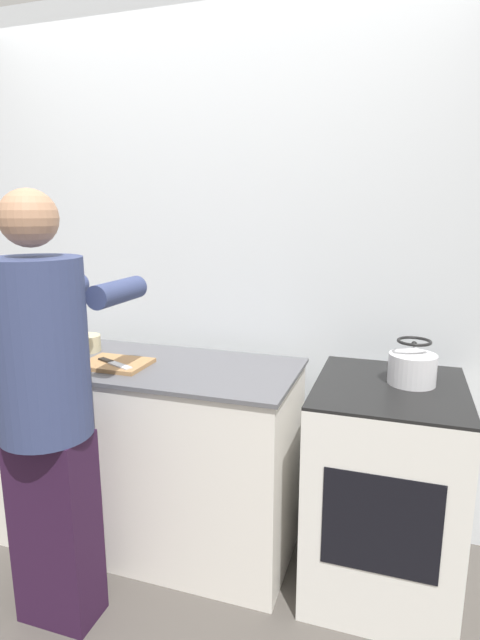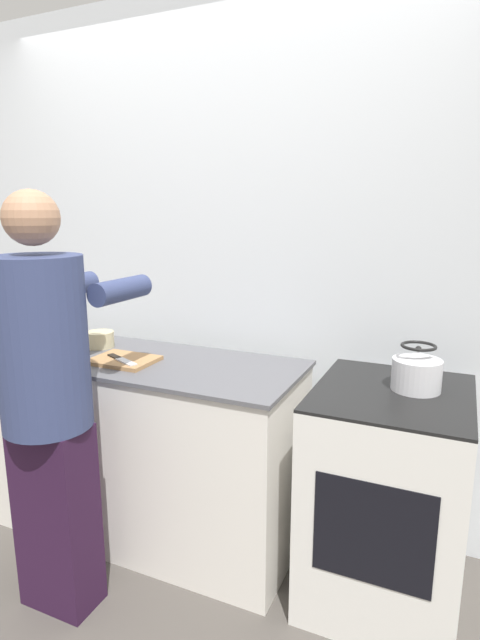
% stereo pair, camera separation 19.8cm
% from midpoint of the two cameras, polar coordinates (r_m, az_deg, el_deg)
% --- Properties ---
extents(ground_plane, '(12.00, 12.00, 0.00)m').
position_cam_midpoint_polar(ground_plane, '(2.45, -7.04, -27.36)').
color(ground_plane, '#4C4742').
extents(wall_back, '(8.00, 0.05, 2.60)m').
position_cam_midpoint_polar(wall_back, '(2.56, 0.74, 6.45)').
color(wall_back, silver).
rests_on(wall_back, ground_plane).
extents(counter, '(1.72, 0.61, 0.89)m').
position_cam_midpoint_polar(counter, '(2.58, -10.57, -13.59)').
color(counter, silver).
rests_on(counter, ground_plane).
extents(oven, '(0.58, 0.67, 0.89)m').
position_cam_midpoint_polar(oven, '(2.24, 18.92, -18.41)').
color(oven, silver).
rests_on(oven, ground_plane).
extents(person, '(0.37, 0.61, 1.64)m').
position_cam_midpoint_polar(person, '(1.99, -18.34, -8.16)').
color(person, '#2B142E').
rests_on(person, ground_plane).
extents(cutting_board, '(0.29, 0.22, 0.02)m').
position_cam_midpoint_polar(cutting_board, '(2.31, -10.78, -4.56)').
color(cutting_board, '#A87A4C').
rests_on(cutting_board, counter).
extents(knife, '(0.21, 0.12, 0.01)m').
position_cam_midpoint_polar(knife, '(2.29, -11.07, -4.48)').
color(knife, silver).
rests_on(knife, cutting_board).
extents(kettle, '(0.19, 0.19, 0.18)m').
position_cam_midpoint_polar(kettle, '(2.07, 22.18, -5.45)').
color(kettle, silver).
rests_on(kettle, oven).
extents(bowl_prep, '(0.14, 0.14, 0.08)m').
position_cam_midpoint_polar(bowl_prep, '(2.58, -13.63, -2.20)').
color(bowl_prep, '#C6B789').
rests_on(bowl_prep, counter).
extents(canister_jar, '(0.12, 0.12, 0.18)m').
position_cam_midpoint_polar(canister_jar, '(3.01, -20.23, 0.42)').
color(canister_jar, tan).
rests_on(canister_jar, counter).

